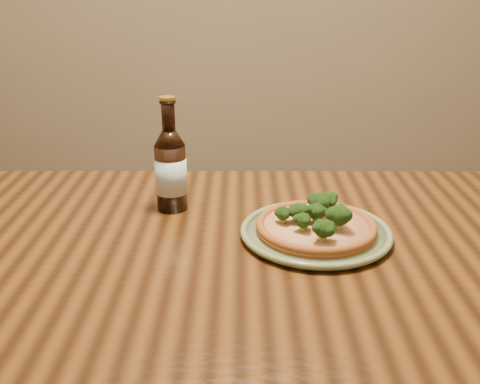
{
  "coord_description": "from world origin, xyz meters",
  "views": [
    {
      "loc": [
        0.02,
        -0.89,
        1.26
      ],
      "look_at": [
        0.02,
        0.22,
        0.82
      ],
      "focal_mm": 42.0,
      "sensor_mm": 36.0,
      "label": 1
    }
  ],
  "objects_px": {
    "plate": "(316,232)",
    "pizza": "(316,225)",
    "beer_bottle": "(171,169)",
    "table": "(231,288)"
  },
  "relations": [
    {
      "from": "beer_bottle",
      "to": "plate",
      "type": "bearing_deg",
      "value": -2.74
    },
    {
      "from": "beer_bottle",
      "to": "pizza",
      "type": "bearing_deg",
      "value": -2.73
    },
    {
      "from": "pizza",
      "to": "beer_bottle",
      "type": "distance_m",
      "value": 0.35
    },
    {
      "from": "plate",
      "to": "pizza",
      "type": "relative_size",
      "value": 1.26
    },
    {
      "from": "plate",
      "to": "pizza",
      "type": "bearing_deg",
      "value": -20.52
    },
    {
      "from": "table",
      "to": "pizza",
      "type": "bearing_deg",
      "value": 14.42
    },
    {
      "from": "beer_bottle",
      "to": "table",
      "type": "bearing_deg",
      "value": -32.01
    },
    {
      "from": "table",
      "to": "pizza",
      "type": "xyz_separation_m",
      "value": [
        0.17,
        0.04,
        0.12
      ]
    },
    {
      "from": "table",
      "to": "beer_bottle",
      "type": "bearing_deg",
      "value": 125.31
    },
    {
      "from": "table",
      "to": "beer_bottle",
      "type": "relative_size",
      "value": 6.18
    }
  ]
}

